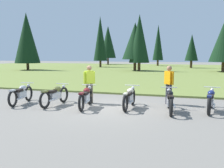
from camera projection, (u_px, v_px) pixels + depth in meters
ground_plane at (108, 108)px, 10.17m from camera, size 140.00×140.00×0.00m
grass_moorland at (166, 70)px, 34.20m from camera, size 80.00×44.00×0.10m
forest_treeline at (170, 41)px, 37.57m from camera, size 42.42×25.96×8.61m
motorcycle_silver at (21, 94)px, 10.94m from camera, size 0.68×2.09×0.88m
motorcycle_olive at (55, 95)px, 10.61m from camera, size 0.62×2.10×0.88m
motorcycle_maroon at (86, 97)px, 10.13m from camera, size 0.68×2.09×0.88m
motorcycle_cream at (129, 97)px, 10.02m from camera, size 0.62×2.10×0.88m
motorcycle_black at (170, 101)px, 9.33m from camera, size 0.64×2.09×0.88m
motorcycle_navy at (211, 100)px, 9.43m from camera, size 0.62×2.10×0.88m
rider_in_hivis_vest at (169, 83)px, 10.73m from camera, size 0.42×0.41×1.67m
rider_near_row_end at (89, 82)px, 11.01m from camera, size 0.40×0.43×1.67m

